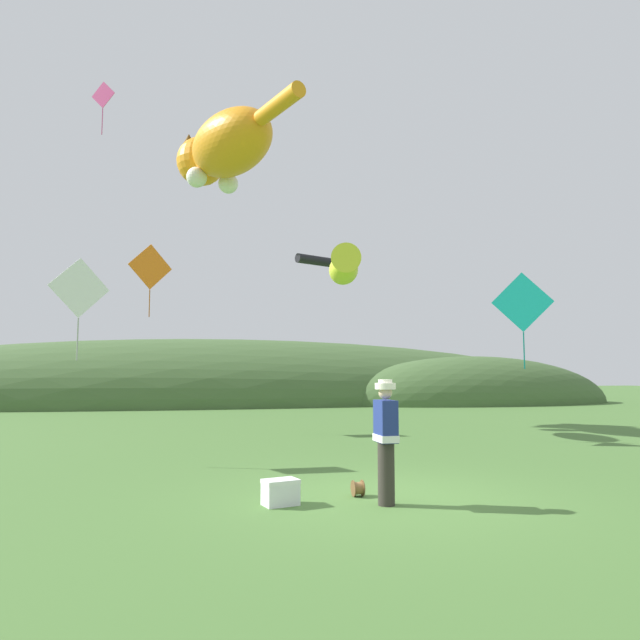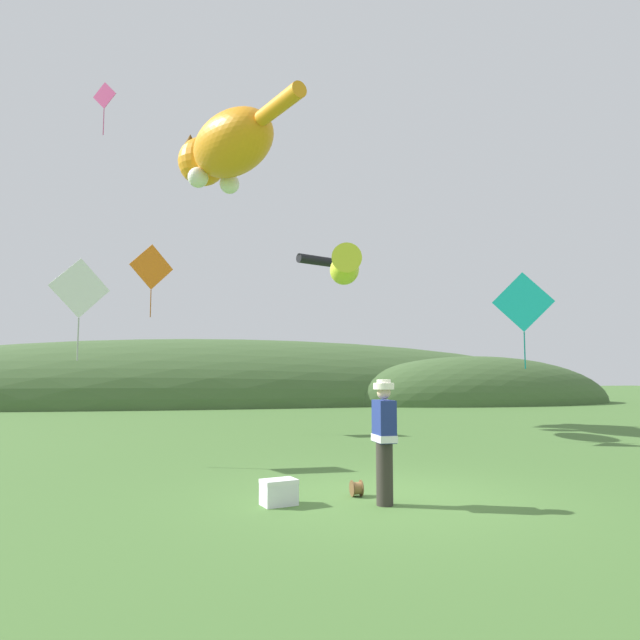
{
  "view_description": "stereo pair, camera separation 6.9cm",
  "coord_description": "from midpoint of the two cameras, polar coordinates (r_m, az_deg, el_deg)",
  "views": [
    {
      "loc": [
        -3.14,
        -8.2,
        1.88
      ],
      "look_at": [
        0.0,
        4.0,
        3.04
      ],
      "focal_mm": 32.0,
      "sensor_mm": 36.0,
      "label": 1
    },
    {
      "loc": [
        -3.08,
        -8.22,
        1.88
      ],
      "look_at": [
        0.0,
        4.0,
        3.04
      ],
      "focal_mm": 32.0,
      "sensor_mm": 36.0,
      "label": 2
    }
  ],
  "objects": [
    {
      "name": "distant_hill_ridge",
      "position": [
        36.19,
        -6.89,
        -8.19
      ],
      "size": [
        52.65,
        15.67,
        7.9
      ],
      "color": "#426033",
      "rests_on": "ground"
    },
    {
      "name": "kite_spool",
      "position": [
        9.05,
        3.58,
        -16.44
      ],
      "size": [
        0.16,
        0.24,
        0.24
      ],
      "color": "olive",
      "rests_on": "ground"
    },
    {
      "name": "ground_plane",
      "position": [
        8.98,
        6.45,
        -17.3
      ],
      "size": [
        120.0,
        120.0,
        0.0
      ],
      "primitive_type": "plane",
      "color": "#477033"
    },
    {
      "name": "kite_diamond_pink",
      "position": [
        21.31,
        -20.96,
        20.22
      ],
      "size": [
        0.77,
        0.5,
        1.81
      ],
      "color": "#E53F8C"
    },
    {
      "name": "kite_giant_cat",
      "position": [
        22.31,
        -9.68,
        16.46
      ],
      "size": [
        3.79,
        8.0,
        2.54
      ],
      "color": "orange"
    },
    {
      "name": "kite_diamond_teal",
      "position": [
        14.86,
        19.47,
        1.65
      ],
      "size": [
        1.32,
        0.69,
        2.38
      ],
      "color": "#19BFBF"
    },
    {
      "name": "festival_attendant",
      "position": [
        8.39,
        6.36,
        -11.56
      ],
      "size": [
        0.3,
        0.42,
        1.77
      ],
      "color": "#332D28",
      "rests_on": "ground"
    },
    {
      "name": "kite_tube_streamer",
      "position": [
        22.23,
        -0.09,
        5.91
      ],
      "size": [
        2.06,
        1.14,
        0.44
      ],
      "color": "black"
    },
    {
      "name": "kite_fish_windsock",
      "position": [
        17.92,
        2.3,
        5.23
      ],
      "size": [
        1.7,
        3.39,
        1.01
      ],
      "color": "yellow"
    },
    {
      "name": "kite_diamond_orange",
      "position": [
        19.47,
        -16.7,
        5.08
      ],
      "size": [
        1.36,
        0.67,
        2.4
      ],
      "color": "orange"
    },
    {
      "name": "kite_diamond_white",
      "position": [
        13.16,
        -23.06,
        2.91
      ],
      "size": [
        1.14,
        0.61,
        2.19
      ],
      "color": "white"
    },
    {
      "name": "picnic_cooler",
      "position": [
        8.48,
        -4.21,
        -16.79
      ],
      "size": [
        0.55,
        0.43,
        0.36
      ],
      "color": "white",
      "rests_on": "ground"
    }
  ]
}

